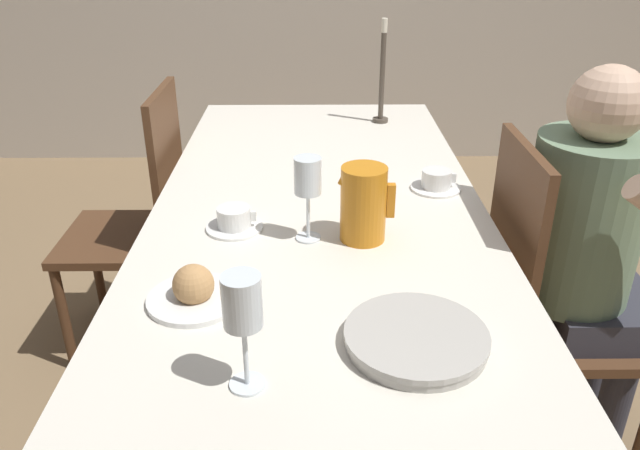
% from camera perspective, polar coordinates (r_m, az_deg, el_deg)
% --- Properties ---
extents(ground_plane, '(20.00, 20.00, 0.00)m').
position_cam_1_polar(ground_plane, '(2.22, -0.08, -16.05)').
color(ground_plane, '#7F6647').
extents(dining_table, '(0.92, 1.90, 0.78)m').
position_cam_1_polar(dining_table, '(1.83, -0.10, -0.22)').
color(dining_table, silver).
rests_on(dining_table, ground_plane).
extents(chair_person_side, '(0.42, 0.42, 0.99)m').
position_cam_1_polar(chair_person_side, '(1.88, 19.89, -6.88)').
color(chair_person_side, '#51331E').
rests_on(chair_person_side, ground_plane).
extents(chair_opposite, '(0.42, 0.42, 0.99)m').
position_cam_1_polar(chair_opposite, '(2.34, -16.03, 0.45)').
color(chair_opposite, '#51331E').
rests_on(chair_opposite, ground_plane).
extents(person_seated, '(0.39, 0.41, 1.19)m').
position_cam_1_polar(person_seated, '(1.83, 23.57, -1.72)').
color(person_seated, '#33333D').
rests_on(person_seated, ground_plane).
extents(red_pitcher, '(0.14, 0.11, 0.19)m').
position_cam_1_polar(red_pitcher, '(1.51, 3.98, 1.98)').
color(red_pitcher, orange).
rests_on(red_pitcher, dining_table).
extents(wine_glass_water, '(0.07, 0.07, 0.21)m').
position_cam_1_polar(wine_glass_water, '(1.48, -1.12, 4.17)').
color(wine_glass_water, white).
rests_on(wine_glass_water, dining_table).
extents(wine_glass_juice, '(0.07, 0.07, 0.22)m').
position_cam_1_polar(wine_glass_juice, '(1.02, -7.10, -7.53)').
color(wine_glass_juice, white).
rests_on(wine_glass_juice, dining_table).
extents(teacup_near_person, '(0.15, 0.15, 0.06)m').
position_cam_1_polar(teacup_near_person, '(1.60, -7.85, 0.46)').
color(teacup_near_person, white).
rests_on(teacup_near_person, dining_table).
extents(teacup_across, '(0.15, 0.15, 0.06)m').
position_cam_1_polar(teacup_across, '(1.85, 10.58, 3.95)').
color(teacup_across, white).
rests_on(teacup_across, dining_table).
extents(serving_tray, '(0.27, 0.27, 0.03)m').
position_cam_1_polar(serving_tray, '(1.19, 8.77, -10.22)').
color(serving_tray, '#B7B2A8').
rests_on(serving_tray, dining_table).
extents(bread_plate, '(0.20, 0.20, 0.09)m').
position_cam_1_polar(bread_plate, '(1.32, -11.44, -5.90)').
color(bread_plate, white).
rests_on(bread_plate, dining_table).
extents(candlestick_tall, '(0.06, 0.06, 0.39)m').
position_cam_1_polar(candlestick_tall, '(2.42, 5.69, 12.90)').
color(candlestick_tall, '#4C4238').
rests_on(candlestick_tall, dining_table).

